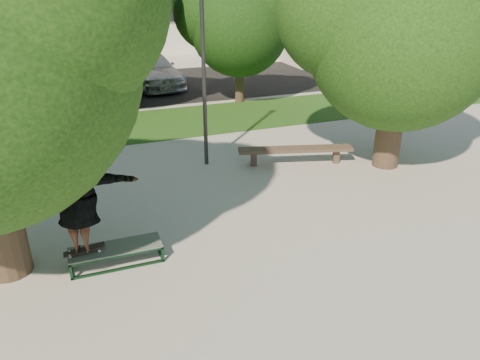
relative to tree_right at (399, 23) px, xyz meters
name	(u,v)px	position (x,y,z in m)	size (l,w,h in m)	color
ground	(230,256)	(-5.92, -3.08, -4.09)	(120.00, 120.00, 0.00)	#B0ADA2
grass_strip	(173,122)	(-4.92, 6.42, -4.08)	(30.00, 4.00, 0.02)	#204C15
asphalt_strip	(124,88)	(-5.92, 12.92, -4.09)	(40.00, 8.00, 0.01)	black
tree_right	(399,23)	(0.00, 0.00, 0.00)	(6.24, 5.33, 6.51)	#38281E
bg_tree_mid	(99,9)	(-6.99, 8.99, -0.08)	(5.76, 4.92, 6.24)	#38281E
bg_tree_right	(237,20)	(-1.48, 8.48, -0.60)	(5.04, 4.31, 5.43)	#38281E
lamppost	(203,58)	(-4.92, 1.92, -0.94)	(0.25, 0.15, 6.11)	#2D2D30
grind_box	(116,255)	(-8.13, -2.53, -3.90)	(1.80, 0.60, 0.38)	black
skater_rig	(77,205)	(-8.71, -2.53, -2.67)	(2.46, 1.37, 2.01)	white
bench	(296,150)	(-2.42, 0.94, -3.65)	(3.43, 1.36, 0.53)	#4F3E2F
car_silver_a	(25,84)	(-10.28, 11.76, -3.29)	(1.90, 4.71, 1.61)	#A5A5AA
car_dark	(92,74)	(-7.29, 13.42, -3.37)	(1.54, 4.41, 1.45)	black
car_grey	(111,87)	(-6.74, 10.44, -3.44)	(2.16, 4.68, 1.30)	#5C5C61
car_silver_b	(150,69)	(-4.49, 13.15, -3.30)	(2.22, 5.47, 1.59)	silver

